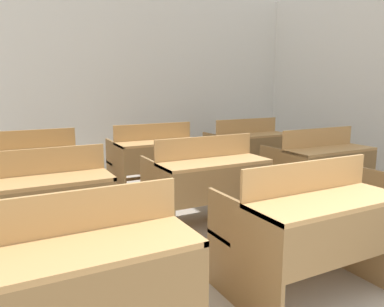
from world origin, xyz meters
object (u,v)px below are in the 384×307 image
Objects in this scene: bench_third_left at (29,170)px; bench_front_left at (78,281)px; bench_second_left at (40,204)px; bench_third_right at (247,149)px; bench_second_center at (206,182)px; bench_second_right at (319,166)px; bench_third_center at (155,158)px; bench_front_center at (308,227)px.

bench_front_left is at bearing -89.86° from bench_third_left.
bench_front_left and bench_second_left have the same top height.
bench_front_left and bench_third_right have the same top height.
bench_second_center is 2.07m from bench_third_right.
bench_front_left is 1.00× the size of bench_third_right.
bench_second_right and bench_third_center have the same top height.
bench_front_left is at bearing -155.92° from bench_second_right.
bench_third_left is (-3.04, 1.40, 0.00)m from bench_second_right.
bench_second_center is (-0.01, 1.37, 0.00)m from bench_front_center.
bench_third_center is at bearing 0.30° from bench_third_left.
bench_second_center and bench_second_right have the same top height.
bench_second_left is at bearing 91.15° from bench_front_left.
bench_third_left is 3.04m from bench_third_right.
bench_third_right is at bearing 89.95° from bench_second_right.
bench_front_center and bench_third_right have the same top height.
bench_front_left is at bearing -137.94° from bench_second_center.
bench_front_left is 3.16m from bench_third_center.
bench_third_right is at bearing 0.23° from bench_third_left.
bench_third_right is at bearing 61.31° from bench_front_center.
bench_front_center is 1.00× the size of bench_third_center.
bench_second_right is 1.00× the size of bench_third_center.
bench_third_left is 1.54m from bench_third_center.
bench_second_left is 1.00× the size of bench_second_right.
bench_front_left is 1.00× the size of bench_second_right.
bench_second_left is at bearing 138.40° from bench_front_center.
bench_front_left is at bearing -137.64° from bench_third_right.
bench_third_right is (3.03, 2.77, 0.00)m from bench_front_left.
bench_second_left is at bearing 179.74° from bench_second_center.
bench_front_center and bench_third_center have the same top height.
bench_third_center is (0.02, 1.40, 0.00)m from bench_second_center.
bench_third_center is at bearing 89.28° from bench_second_center.
bench_second_right is at bearing 24.08° from bench_front_left.
bench_third_right is at bearing 0.16° from bench_third_center.
bench_third_left is at bearing 118.97° from bench_front_center.
bench_third_left is at bearing 137.55° from bench_second_center.
bench_second_center is at bearing 179.63° from bench_second_right.
bench_second_right is 1.00× the size of bench_third_right.
bench_second_left is 3.36m from bench_third_right.
bench_second_center is 1.00× the size of bench_third_center.
bench_front_center is at bearing -61.03° from bench_third_left.
bench_second_right is at bearing -0.37° from bench_second_center.
bench_second_left is 1.54m from bench_second_center.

